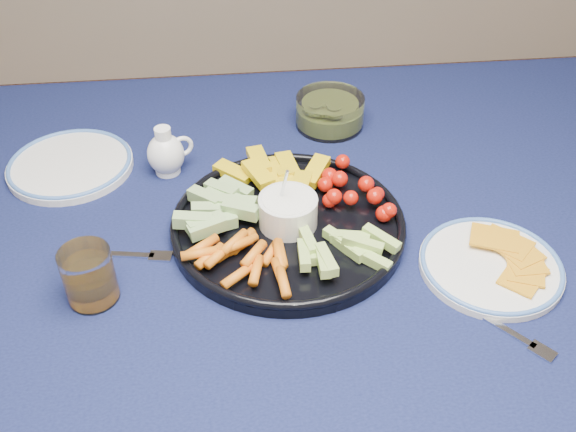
{
  "coord_description": "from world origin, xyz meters",
  "views": [
    {
      "loc": [
        -0.05,
        -0.82,
        1.44
      ],
      "look_at": [
        0.03,
        -0.03,
        0.78
      ],
      "focal_mm": 40.0,
      "sensor_mm": 36.0,
      "label": 1
    }
  ],
  "objects": [
    {
      "name": "juice_tumbler",
      "position": [
        -0.27,
        -0.14,
        0.78
      ],
      "size": [
        0.07,
        0.07,
        0.09
      ],
      "color": "white",
      "rests_on": "dining_table"
    },
    {
      "name": "creamer_pitcher",
      "position": [
        -0.17,
        0.16,
        0.79
      ],
      "size": [
        0.08,
        0.07,
        0.09
      ],
      "color": "white",
      "rests_on": "dining_table"
    },
    {
      "name": "crudite_platter",
      "position": [
        0.03,
        -0.03,
        0.77
      ],
      "size": [
        0.38,
        0.38,
        0.12
      ],
      "color": "black",
      "rests_on": "dining_table"
    },
    {
      "name": "fork_left",
      "position": [
        -0.23,
        -0.06,
        0.75
      ],
      "size": [
        0.17,
        0.05,
        0.0
      ],
      "color": "silver",
      "rests_on": "dining_table"
    },
    {
      "name": "fork_right",
      "position": [
        0.31,
        -0.27,
        0.75
      ],
      "size": [
        0.12,
        0.14,
        0.0
      ],
      "color": "silver",
      "rests_on": "dining_table"
    },
    {
      "name": "side_plate_extra",
      "position": [
        -0.35,
        0.19,
        0.76
      ],
      "size": [
        0.23,
        0.23,
        0.02
      ],
      "color": "white",
      "rests_on": "dining_table"
    },
    {
      "name": "cheese_plate",
      "position": [
        0.33,
        -0.15,
        0.76
      ],
      "size": [
        0.22,
        0.22,
        0.03
      ],
      "color": "white",
      "rests_on": "dining_table"
    },
    {
      "name": "dining_table",
      "position": [
        0.0,
        0.0,
        0.66
      ],
      "size": [
        1.67,
        1.07,
        0.75
      ],
      "color": "#512F1B",
      "rests_on": "ground"
    },
    {
      "name": "pickle_bowl",
      "position": [
        0.15,
        0.29,
        0.77
      ],
      "size": [
        0.14,
        0.14,
        0.06
      ],
      "color": "white",
      "rests_on": "dining_table"
    }
  ]
}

